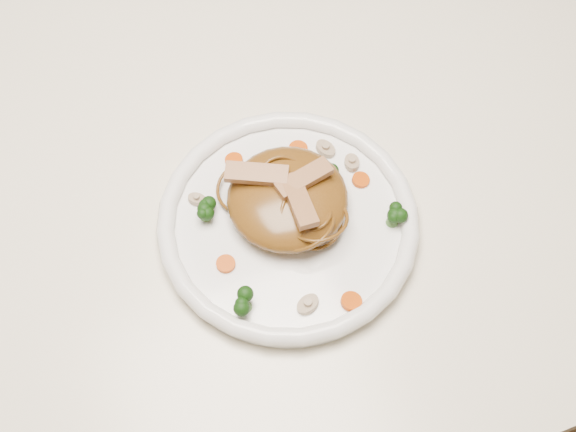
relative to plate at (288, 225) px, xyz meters
name	(u,v)px	position (x,y,z in m)	size (l,w,h in m)	color
ground	(243,369)	(-0.06, 0.09, -0.76)	(4.00, 4.00, 0.00)	brown
table	(217,219)	(-0.06, 0.09, -0.11)	(1.20, 0.80, 0.75)	white
plate	(288,225)	(0.00, 0.00, 0.00)	(0.29, 0.29, 0.02)	white
noodle_mound	(288,198)	(0.01, 0.02, 0.03)	(0.13, 0.13, 0.04)	brown
chicken_a	(304,178)	(0.03, 0.02, 0.06)	(0.06, 0.02, 0.01)	#A97450
chicken_b	(257,174)	(-0.02, 0.04, 0.06)	(0.07, 0.02, 0.01)	#A97450
chicken_c	(299,201)	(0.01, 0.00, 0.06)	(0.07, 0.02, 0.01)	#A97450
broccoli_0	(325,172)	(0.06, 0.04, 0.02)	(0.02, 0.02, 0.03)	#13370B
broccoli_1	(205,210)	(-0.08, 0.04, 0.02)	(0.02, 0.02, 0.03)	#13370B
broccoli_2	(245,301)	(-0.08, -0.08, 0.02)	(0.03, 0.03, 0.03)	#13370B
broccoli_3	(394,215)	(0.11, -0.04, 0.02)	(0.03, 0.03, 0.03)	#13370B
carrot_0	(298,149)	(0.05, 0.08, 0.01)	(0.02, 0.02, 0.01)	#D35107
carrot_1	(226,264)	(-0.08, -0.02, 0.01)	(0.02, 0.02, 0.01)	#D35107
carrot_2	(361,180)	(0.10, 0.02, 0.01)	(0.02, 0.02, 0.01)	#D35107
carrot_3	(234,160)	(-0.03, 0.10, 0.01)	(0.02, 0.02, 0.01)	#D35107
carrot_4	(351,301)	(0.03, -0.11, 0.01)	(0.02, 0.02, 0.01)	#D35107
mushroom_0	(308,304)	(-0.02, -0.10, 0.01)	(0.03, 0.03, 0.01)	beige
mushroom_1	(352,163)	(0.10, 0.04, 0.01)	(0.02, 0.02, 0.01)	beige
mushroom_2	(197,199)	(-0.09, 0.06, 0.01)	(0.02, 0.02, 0.01)	beige
mushroom_3	(325,149)	(0.07, 0.07, 0.01)	(0.03, 0.03, 0.01)	beige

